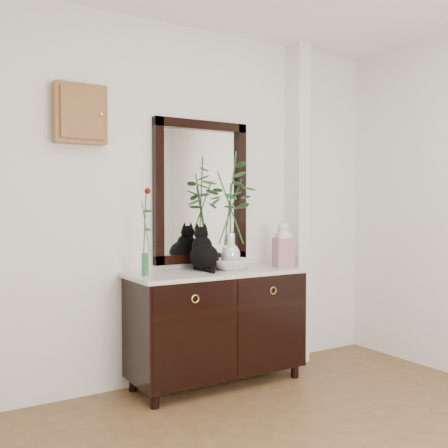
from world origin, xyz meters
TOP-DOWN VIEW (x-y plane):
  - wall_back at (0.00, 1.98)m, footprint 3.60×0.04m
  - pilaster at (1.00, 1.90)m, footprint 0.12×0.20m
  - sideboard at (0.10, 1.73)m, footprint 1.33×0.52m
  - wall_mirror at (0.10, 1.97)m, footprint 0.80×0.06m
  - key_cabinet at (-0.85, 1.94)m, footprint 0.35×0.10m
  - cat at (0.03, 1.80)m, footprint 0.27×0.32m
  - lotus_bowl at (0.23, 1.75)m, footprint 0.35×0.35m
  - vase_branches at (0.23, 1.75)m, footprint 0.48×0.48m
  - bud_vase_rose at (-0.47, 1.74)m, footprint 0.08×0.08m
  - ginger_jar at (0.67, 1.67)m, footprint 0.16×0.16m

SIDE VIEW (x-z plane):
  - sideboard at x=0.10m, z-range 0.06..0.88m
  - lotus_bowl at x=0.23m, z-range 0.85..0.93m
  - cat at x=0.03m, z-range 0.85..1.18m
  - ginger_jar at x=0.67m, z-range 0.85..1.21m
  - bud_vase_rose at x=-0.47m, z-range 0.85..1.47m
  - vase_branches at x=0.23m, z-range 0.87..1.76m
  - wall_back at x=0.00m, z-range 0.00..2.70m
  - pilaster at x=1.00m, z-range 0.00..2.70m
  - wall_mirror at x=0.10m, z-range 0.89..1.99m
  - key_cabinet at x=-0.85m, z-range 1.75..2.15m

